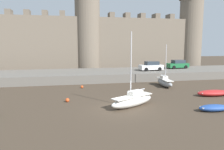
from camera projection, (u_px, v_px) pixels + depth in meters
name	position (u px, v px, depth m)	size (l,w,h in m)	color
ground_plane	(119.00, 109.00, 19.95)	(160.00, 160.00, 0.00)	#423528
quay_road	(94.00, 75.00, 37.46)	(60.78, 10.00, 1.32)	#666059
castle	(88.00, 38.00, 46.99)	(54.68, 5.90, 20.22)	#706354
sailboat_near_channel_right	(165.00, 82.00, 30.79)	(1.49, 4.67, 5.88)	gray
rowboat_foreground_right	(214.00, 93.00, 25.01)	(4.03, 1.72, 0.69)	red
rowboat_midflat_centre	(214.00, 108.00, 19.23)	(2.88, 1.31, 0.62)	#234793
sailboat_foreground_left	(133.00, 100.00, 20.69)	(5.10, 3.55, 7.03)	silver
mooring_buoy_mid_mud	(67.00, 100.00, 22.35)	(0.40, 0.40, 0.40)	#E04C1E
mooring_buoy_near_shore	(82.00, 87.00, 29.49)	(0.36, 0.36, 0.36)	#E04C1E
car_quay_centre_west	(178.00, 64.00, 41.68)	(4.21, 2.10, 1.62)	#1E6638
car_quay_west	(151.00, 66.00, 38.26)	(4.21, 2.10, 1.62)	silver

